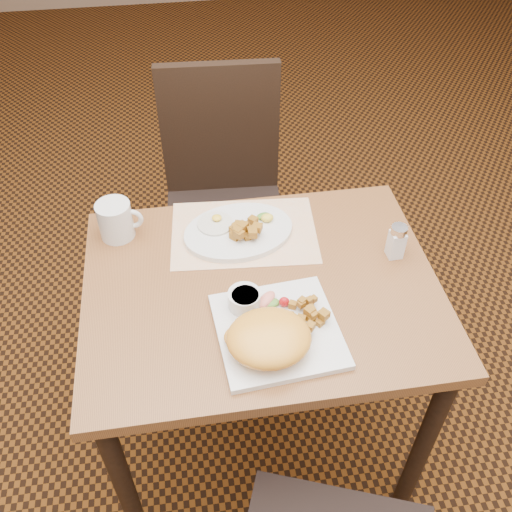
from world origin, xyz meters
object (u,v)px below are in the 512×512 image
object	(u,v)px
chair_far	(224,190)
plate_square	(278,331)
coffee_mug	(116,220)
table	(261,312)
plate_oval	(238,232)
salt_shaker	(397,241)

from	to	relation	value
chair_far	plate_square	xyz separation A→B (m)	(0.04, -0.84, 0.22)
plate_square	coffee_mug	xyz separation A→B (m)	(-0.37, 0.40, 0.05)
table	coffee_mug	size ratio (longest dim) A/B	7.28
chair_far	plate_oval	distance (m)	0.53
table	plate_oval	world-z (taller)	plate_oval
plate_square	plate_oval	bearing A→B (deg)	97.39
plate_square	salt_shaker	distance (m)	0.41
chair_far	plate_square	size ratio (longest dim) A/B	3.46
table	salt_shaker	size ratio (longest dim) A/B	9.00
plate_oval	salt_shaker	xyz separation A→B (m)	(0.40, -0.14, 0.04)
plate_square	plate_oval	size ratio (longest dim) A/B	0.92
table	salt_shaker	world-z (taller)	salt_shaker
table	coffee_mug	bearing A→B (deg)	145.74
plate_oval	chair_far	bearing A→B (deg)	89.52
table	salt_shaker	bearing A→B (deg)	8.09
table	chair_far	world-z (taller)	chair_far
coffee_mug	plate_oval	bearing A→B (deg)	-8.57
coffee_mug	salt_shaker	bearing A→B (deg)	-14.95
chair_far	plate_oval	world-z (taller)	chair_far
chair_far	plate_square	bearing A→B (deg)	96.22
plate_oval	salt_shaker	bearing A→B (deg)	-19.91
coffee_mug	plate_square	bearing A→B (deg)	-47.32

